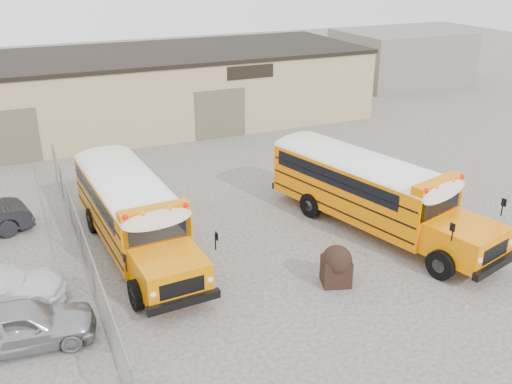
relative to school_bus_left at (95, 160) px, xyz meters
name	(u,v)px	position (x,y,z in m)	size (l,w,h in m)	color
ground	(262,263)	(4.36, -9.13, -1.68)	(120.00, 120.00, 0.00)	#44413E
warehouse	(135,89)	(4.36, 10.86, 0.70)	(30.20, 10.20, 4.67)	tan
chainlink_fence	(80,237)	(-1.64, -6.13, -0.78)	(0.07, 18.07, 1.81)	gray
distant_building_right	(400,57)	(28.36, 14.87, 0.52)	(10.00, 8.00, 4.40)	gray
school_bus_left	(95,160)	(0.00, 0.00, 0.00)	(3.10, 10.04, 2.90)	orange
school_bus_right	(270,148)	(8.03, -1.99, 0.09)	(5.17, 10.76, 3.06)	orange
tarp_bundle	(336,265)	(6.12, -11.44, -0.94)	(1.18, 1.12, 1.44)	black
car_silver	(20,325)	(-3.95, -10.71, -0.96)	(1.69, 4.19, 1.43)	#A4A5A9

